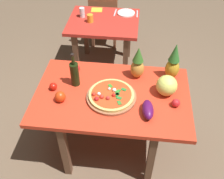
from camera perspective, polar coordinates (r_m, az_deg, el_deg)
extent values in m
plane|color=brown|center=(2.82, 0.01, -11.57)|extent=(10.00, 10.00, 0.00)
cube|color=brown|center=(2.38, -10.23, -13.12)|extent=(0.06, 0.06, 0.68)
cube|color=brown|center=(2.33, 8.40, -14.93)|extent=(0.06, 0.06, 0.68)
cube|color=brown|center=(2.84, -6.62, -0.65)|extent=(0.06, 0.06, 0.68)
cube|color=brown|center=(2.79, 8.50, -1.86)|extent=(0.06, 0.06, 0.68)
cube|color=red|center=(2.28, 0.01, -1.33)|extent=(1.34, 0.85, 0.04)
cube|color=brown|center=(3.31, -7.72, 6.62)|extent=(0.06, 0.06, 0.68)
cube|color=brown|center=(3.23, 2.92, 5.94)|extent=(0.06, 0.06, 0.68)
cube|color=brown|center=(3.81, -5.75, 12.11)|extent=(0.06, 0.06, 0.68)
cube|color=brown|center=(3.74, 3.65, 11.60)|extent=(0.06, 0.06, 0.68)
cube|color=red|center=(3.31, -1.87, 14.50)|extent=(0.86, 0.71, 0.04)
cube|color=#955D3E|center=(4.26, 1.15, 13.82)|extent=(0.04, 0.04, 0.41)
cube|color=#955D3E|center=(4.30, -3.35, 14.09)|extent=(0.04, 0.04, 0.41)
cube|color=#955D3E|center=(3.98, 0.59, 11.50)|extent=(0.04, 0.04, 0.41)
cube|color=#955D3E|center=(4.02, -4.18, 11.79)|extent=(0.04, 0.04, 0.41)
cube|color=#955D3E|center=(4.02, -1.51, 15.61)|extent=(0.41, 0.41, 0.04)
cube|color=#945A39|center=(3.77, -2.00, 17.30)|extent=(0.40, 0.05, 0.40)
cylinder|color=#955D3E|center=(2.22, -0.15, -1.59)|extent=(0.42, 0.42, 0.02)
cylinder|color=#D5B862|center=(2.20, -0.15, -1.15)|extent=(0.39, 0.39, 0.02)
cylinder|color=#C6431D|center=(2.19, -0.15, -0.91)|extent=(0.34, 0.34, 0.00)
sphere|color=red|center=(2.15, -2.21, -1.59)|extent=(0.04, 0.04, 0.04)
sphere|color=red|center=(2.14, -3.39, -2.03)|extent=(0.04, 0.04, 0.04)
sphere|color=red|center=(2.18, -3.96, -1.03)|extent=(0.03, 0.03, 0.03)
sphere|color=red|center=(2.14, -0.91, -1.87)|extent=(0.03, 0.03, 0.03)
sphere|color=red|center=(2.17, 0.39, -1.22)|extent=(0.03, 0.03, 0.03)
cube|color=#218027|center=(2.18, 1.00, -1.14)|extent=(0.05, 0.05, 0.00)
cube|color=#35762A|center=(2.11, 1.60, -2.90)|extent=(0.04, 0.05, 0.00)
cube|color=#2D7833|center=(2.18, 1.09, -0.98)|extent=(0.05, 0.03, 0.00)
cube|color=#2F8124|center=(2.26, -0.39, 0.79)|extent=(0.05, 0.05, 0.00)
cube|color=#26772F|center=(2.23, 2.59, 0.01)|extent=(0.05, 0.04, 0.00)
cube|color=#28742F|center=(2.15, 1.53, -1.83)|extent=(0.05, 0.04, 0.00)
cube|color=#2B7E27|center=(2.21, 1.31, -0.38)|extent=(0.05, 0.05, 0.00)
sphere|color=white|center=(2.21, 0.50, -0.10)|extent=(0.03, 0.03, 0.03)
sphere|color=white|center=(2.22, -0.59, 0.16)|extent=(0.03, 0.03, 0.03)
sphere|color=white|center=(2.18, -2.86, -0.95)|extent=(0.03, 0.03, 0.03)
cylinder|color=black|center=(2.30, -8.11, 3.28)|extent=(0.08, 0.08, 0.22)
cylinder|color=black|center=(2.21, -8.50, 6.39)|extent=(0.03, 0.03, 0.09)
cylinder|color=black|center=(2.18, -8.65, 7.50)|extent=(0.03, 0.03, 0.02)
ellipsoid|color=#BE8535|center=(2.39, 5.52, 4.52)|extent=(0.12, 0.12, 0.18)
cone|color=#346C25|center=(2.29, 5.78, 7.60)|extent=(0.10, 0.10, 0.14)
ellipsoid|color=#BB8C22|center=(2.43, 12.94, 4.39)|extent=(0.13, 0.13, 0.19)
cone|color=#2F6F2B|center=(2.32, 13.63, 7.83)|extent=(0.10, 0.10, 0.17)
sphere|color=#D9E065|center=(2.25, 11.82, 0.86)|extent=(0.18, 0.18, 0.18)
ellipsoid|color=red|center=(2.21, -11.20, -1.57)|extent=(0.09, 0.09, 0.10)
ellipsoid|color=#4E114A|center=(2.09, 7.80, -4.35)|extent=(0.11, 0.21, 0.09)
sphere|color=red|center=(2.50, -7.74, 4.56)|extent=(0.06, 0.06, 0.06)
sphere|color=red|center=(2.20, 13.73, -2.87)|extent=(0.07, 0.07, 0.07)
sphere|color=red|center=(2.34, -12.69, 0.62)|extent=(0.07, 0.07, 0.07)
cylinder|color=orange|center=(3.26, -4.78, 15.21)|extent=(0.07, 0.07, 0.09)
cylinder|color=silver|center=(3.37, -6.52, 16.33)|extent=(0.06, 0.06, 0.12)
cylinder|color=white|center=(3.46, 3.10, 16.30)|extent=(0.22, 0.22, 0.02)
cube|color=silver|center=(3.47, 0.70, 16.38)|extent=(0.03, 0.18, 0.01)
cube|color=silver|center=(3.46, 5.51, 16.07)|extent=(0.02, 0.18, 0.01)
cube|color=yellow|center=(3.55, -3.34, 16.92)|extent=(0.15, 0.13, 0.01)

